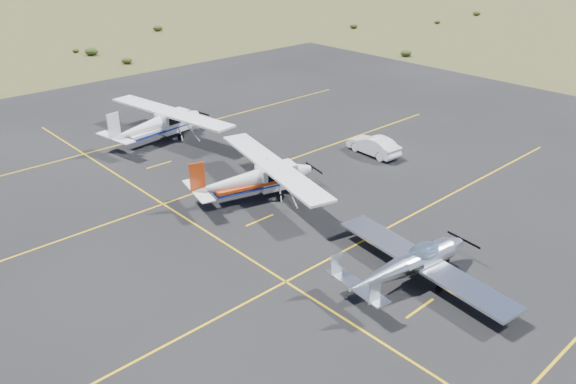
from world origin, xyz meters
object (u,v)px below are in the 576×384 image
aircraft_low_wing (412,263)px  aircraft_plain (158,123)px  sedan (374,145)px  aircraft_cessna (256,178)px

aircraft_low_wing → aircraft_plain: (1.21, 24.65, 0.36)m
aircraft_plain → sedan: aircraft_plain is taller
aircraft_cessna → sedan: 10.90m
aircraft_low_wing → sedan: size_ratio=2.44×
aircraft_low_wing → aircraft_cessna: aircraft_cessna is taller
aircraft_cessna → aircraft_plain: bearing=100.6°
aircraft_plain → sedan: size_ratio=3.03×
aircraft_plain → aircraft_cessna: bearing=-102.0°
aircraft_cessna → aircraft_plain: 12.79m
aircraft_low_wing → aircraft_plain: aircraft_plain is taller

